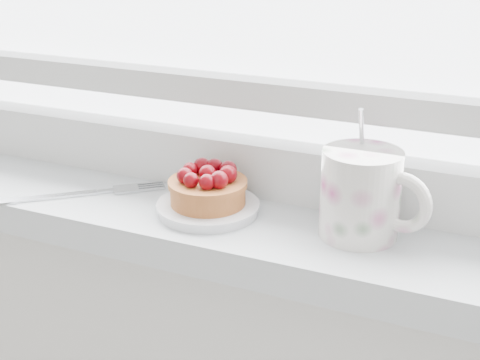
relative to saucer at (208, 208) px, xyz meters
The scene contains 4 objects.
saucer is the anchor object (origin of this frame).
raspberry_tart 0.03m from the saucer, 41.92° to the left, with size 0.09×0.09×0.05m.
floral_mug 0.19m from the saucer, ahead, with size 0.13×0.10×0.14m.
fork 0.17m from the saucer, behind, with size 0.17×0.15×0.00m.
Camera 1 is at (0.28, 1.23, 1.28)m, focal length 50.00 mm.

